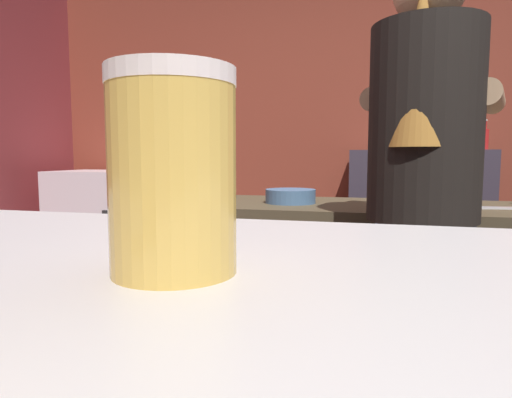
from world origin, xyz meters
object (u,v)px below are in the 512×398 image
bottle_soy (410,140)px  bottle_hot_sauce (466,139)px  bartender (422,190)px  mixing_bowl (290,196)px  chefs_knife (486,208)px  mini_fridge (101,234)px  pint_glass_near (173,172)px  bottle_olive_oil (484,138)px

bottle_soy → bottle_hot_sauce: 0.36m
bartender → mixing_bowl: bartender is taller
bottle_soy → bottle_hot_sauce: bearing=-0.5°
chefs_knife → mini_fridge: bearing=147.5°
chefs_knife → bottle_soy: 1.42m
chefs_knife → pint_glass_near: bearing=-116.8°
mixing_bowl → bottle_olive_oil: (1.04, 1.22, 0.29)m
mini_fridge → chefs_knife: bearing=-24.6°
pint_glass_near → mini_fridge: bearing=124.8°
chefs_knife → bottle_hot_sauce: size_ratio=1.30×
mini_fridge → bottle_olive_oil: (2.74, 0.11, 0.72)m
mini_fridge → bottle_olive_oil: 2.84m
mini_fridge → mixing_bowl: bearing=-33.1°
pint_glass_near → bottle_soy: bottle_soy is taller
pint_glass_near → bottle_olive_oil: 2.99m
mini_fridge → bartender: bartender is taller
chefs_knife → bottle_soy: bottle_soy is taller
pint_glass_near → bottle_hot_sauce: size_ratio=0.66×
mini_fridge → mixing_bowl: mini_fridge is taller
bottle_soy → bartender: bearing=-93.4°
mixing_bowl → pint_glass_near: bearing=-82.4°
mini_fridge → bartender: bearing=-35.0°
chefs_knife → bottle_soy: bearing=89.4°
pint_glass_near → mixing_bowl: bearing=97.6°
pint_glass_near → bartender: bearing=77.3°
bottle_olive_oil → mini_fridge: bearing=-177.7°
mixing_bowl → bottle_olive_oil: bottle_olive_oil is taller
mixing_bowl → pint_glass_near: pint_glass_near is taller
bottle_olive_oil → bottle_soy: bearing=163.8°
bottle_hot_sauce → mini_fridge: bearing=-174.9°
bottle_olive_oil → bottle_hot_sauce: 0.15m
mixing_bowl → bottle_hot_sauce: size_ratio=1.18×
mini_fridge → bottle_olive_oil: size_ratio=5.16×
bartender → bottle_hot_sauce: 1.85m
bartender → chefs_knife: 0.50m
chefs_knife → bottle_olive_oil: bottle_olive_oil is taller
mini_fridge → bottle_hot_sauce: bottle_hot_sauce is taller
mini_fridge → pint_glass_near: 3.42m
bottle_olive_oil → bottle_soy: bottle_olive_oil is taller
pint_glass_near → bottle_soy: 3.03m
mini_fridge → pint_glass_near: pint_glass_near is taller
chefs_knife → bottle_hot_sauce: 1.42m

